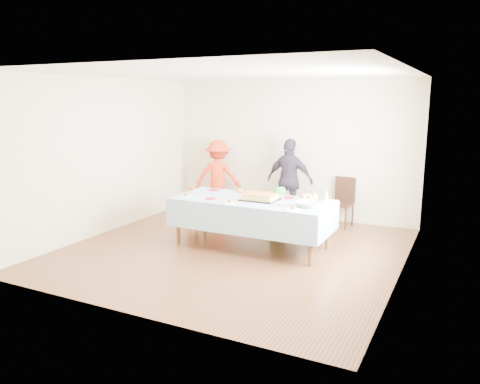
% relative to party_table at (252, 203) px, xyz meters
% --- Properties ---
extents(ground, '(5.00, 5.00, 0.00)m').
position_rel_party_table_xyz_m(ground, '(-0.19, -0.27, -0.72)').
color(ground, '#4C2B15').
rests_on(ground, ground).
extents(room_walls, '(5.04, 5.04, 2.72)m').
position_rel_party_table_xyz_m(room_walls, '(-0.14, -0.26, 1.05)').
color(room_walls, beige).
rests_on(room_walls, ground).
extents(party_table, '(2.50, 1.10, 0.78)m').
position_rel_party_table_xyz_m(party_table, '(0.00, 0.00, 0.00)').
color(party_table, '#53381C').
rests_on(party_table, ground).
extents(birthday_cake, '(0.57, 0.44, 0.10)m').
position_rel_party_table_xyz_m(birthday_cake, '(0.14, 0.01, 0.10)').
color(birthday_cake, black).
rests_on(birthday_cake, party_table).
extents(rolls_tray, '(0.36, 0.36, 0.11)m').
position_rel_party_table_xyz_m(rolls_tray, '(0.85, 0.27, 0.10)').
color(rolls_tray, black).
rests_on(rolls_tray, party_table).
extents(punch_bowl, '(0.35, 0.35, 0.09)m').
position_rel_party_table_xyz_m(punch_bowl, '(0.95, -0.11, 0.10)').
color(punch_bowl, silver).
rests_on(punch_bowl, party_table).
extents(party_hat, '(0.10, 0.10, 0.18)m').
position_rel_party_table_xyz_m(party_hat, '(1.06, 0.46, 0.14)').
color(party_hat, silver).
rests_on(party_hat, party_table).
extents(fork_pile, '(0.24, 0.18, 0.07)m').
position_rel_party_table_xyz_m(fork_pile, '(0.56, -0.23, 0.09)').
color(fork_pile, white).
rests_on(fork_pile, party_table).
extents(plate_red_far_a, '(0.19, 0.19, 0.01)m').
position_rel_party_table_xyz_m(plate_red_far_a, '(-0.89, 0.37, 0.06)').
color(plate_red_far_a, red).
rests_on(plate_red_far_a, party_table).
extents(plate_red_far_b, '(0.18, 0.18, 0.01)m').
position_rel_party_table_xyz_m(plate_red_far_b, '(-0.42, 0.45, 0.06)').
color(plate_red_far_b, red).
rests_on(plate_red_far_b, party_table).
extents(plate_red_far_c, '(0.16, 0.16, 0.01)m').
position_rel_party_table_xyz_m(plate_red_far_c, '(0.13, 0.42, 0.06)').
color(plate_red_far_c, red).
rests_on(plate_red_far_c, party_table).
extents(plate_red_far_d, '(0.18, 0.18, 0.01)m').
position_rel_party_table_xyz_m(plate_red_far_d, '(0.49, 0.36, 0.06)').
color(plate_red_far_d, red).
rests_on(plate_red_far_d, party_table).
extents(plate_red_near, '(0.17, 0.17, 0.01)m').
position_rel_party_table_xyz_m(plate_red_near, '(-0.60, -0.27, 0.06)').
color(plate_red_near, red).
rests_on(plate_red_near, party_table).
extents(plate_white_left, '(0.24, 0.24, 0.01)m').
position_rel_party_table_xyz_m(plate_white_left, '(-1.03, -0.30, 0.06)').
color(plate_white_left, white).
rests_on(plate_white_left, party_table).
extents(plate_white_mid, '(0.22, 0.22, 0.01)m').
position_rel_party_table_xyz_m(plate_white_mid, '(-0.19, -0.40, 0.06)').
color(plate_white_mid, white).
rests_on(plate_white_mid, party_table).
extents(plate_white_right, '(0.24, 0.24, 0.01)m').
position_rel_party_table_xyz_m(plate_white_right, '(0.83, -0.39, 0.06)').
color(plate_white_right, white).
rests_on(plate_white_right, party_table).
extents(dining_chair, '(0.44, 0.44, 0.91)m').
position_rel_party_table_xyz_m(dining_chair, '(0.96, 1.94, -0.22)').
color(dining_chair, black).
rests_on(dining_chair, ground).
extents(toddler_left, '(0.33, 0.28, 0.77)m').
position_rel_party_table_xyz_m(toddler_left, '(-1.51, 0.63, -0.34)').
color(toddler_left, '#C84C19').
rests_on(toddler_left, ground).
extents(toddler_mid, '(0.52, 0.44, 0.89)m').
position_rel_party_table_xyz_m(toddler_mid, '(0.22, 0.63, -0.28)').
color(toddler_mid, '#2A7E3B').
rests_on(toddler_mid, ground).
extents(toddler_right, '(0.50, 0.46, 0.85)m').
position_rel_party_table_xyz_m(toddler_right, '(0.77, 0.67, -0.30)').
color(toddler_right, tan).
rests_on(toddler_right, ground).
extents(adult_left, '(1.08, 0.79, 1.49)m').
position_rel_party_table_xyz_m(adult_left, '(-1.68, 1.93, 0.02)').
color(adult_left, red).
rests_on(adult_left, ground).
extents(adult_right, '(0.96, 0.46, 1.60)m').
position_rel_party_table_xyz_m(adult_right, '(-0.03, 1.79, 0.07)').
color(adult_right, '#312C3C').
rests_on(adult_right, ground).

